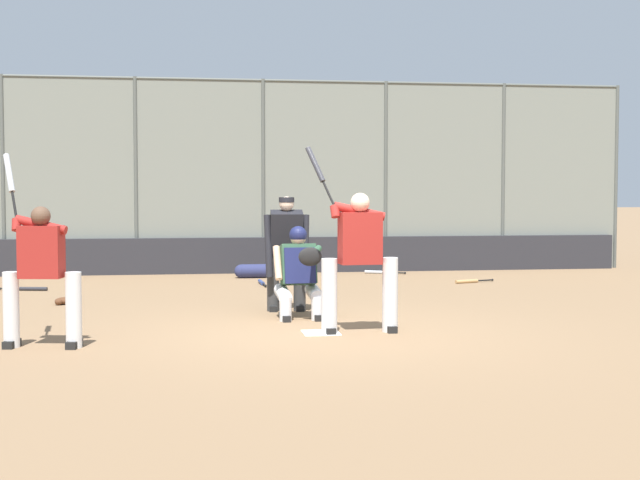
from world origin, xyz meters
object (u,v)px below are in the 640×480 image
object	(u,v)px
spare_bat_by_padding	(380,272)
equipment_bag_dugout_side	(263,271)
umpire_home	(287,250)
batter_at_plate	(359,257)
catcher_behind_plate	(299,271)
spare_bat_near_backstop	(30,289)
spare_bat_first_base_side	(470,281)
spare_bat_third_base_side	(262,283)
batter_on_deck	(41,271)
fielding_glove_on_dirt	(65,301)

from	to	relation	value
spare_bat_by_padding	equipment_bag_dugout_side	bearing A→B (deg)	37.88
umpire_home	batter_at_plate	bearing A→B (deg)	110.60
catcher_behind_plate	spare_bat_near_backstop	xyz separation A→B (m)	(4.10, -3.98, -0.60)
spare_bat_first_base_side	equipment_bag_dugout_side	world-z (taller)	equipment_bag_dugout_side
batter_at_plate	spare_bat_by_padding	distance (m)	7.68
catcher_behind_plate	spare_bat_first_base_side	distance (m)	5.55
batter_at_plate	spare_bat_first_base_side	distance (m)	6.27
batter_at_plate	umpire_home	distance (m)	2.12
umpire_home	equipment_bag_dugout_side	xyz separation A→B (m)	(-0.07, -4.91, -0.73)
batter_at_plate	spare_bat_third_base_side	distance (m)	5.79
batter_at_plate	equipment_bag_dugout_side	bearing A→B (deg)	-88.72
spare_bat_first_base_side	spare_bat_near_backstop	bearing A→B (deg)	-18.18
batter_on_deck	spare_bat_by_padding	world-z (taller)	batter_on_deck
fielding_glove_on_dirt	umpire_home	bearing A→B (deg)	159.04
spare_bat_by_padding	equipment_bag_dugout_side	xyz separation A→B (m)	(2.43, 0.46, 0.10)
batter_at_plate	spare_bat_first_base_side	world-z (taller)	batter_at_plate
spare_bat_third_base_side	spare_bat_first_base_side	size ratio (longest dim) A/B	1.10
spare_bat_first_base_side	fielding_glove_on_dirt	bearing A→B (deg)	-2.12
spare_bat_near_backstop	equipment_bag_dugout_side	world-z (taller)	equipment_bag_dugout_side
catcher_behind_plate	batter_on_deck	distance (m)	3.47
batter_at_plate	spare_bat_by_padding	xyz separation A→B (m)	(-1.86, -7.40, -0.87)
spare_bat_by_padding	spare_bat_first_base_side	xyz separation A→B (m)	(-1.25, 2.02, 0.00)
batter_on_deck	spare_bat_near_backstop	bearing A→B (deg)	-68.46
umpire_home	equipment_bag_dugout_side	bearing A→B (deg)	-87.74
spare_bat_third_base_side	spare_bat_first_base_side	bearing A→B (deg)	-96.98
spare_bat_by_padding	spare_bat_first_base_side	size ratio (longest dim) A/B	0.96
spare_bat_near_backstop	fielding_glove_on_dirt	size ratio (longest dim) A/B	2.71
batter_on_deck	spare_bat_third_base_side	size ratio (longest dim) A/B	2.33
batter_at_plate	spare_bat_first_base_side	xyz separation A→B (m)	(-3.11, -5.38, -0.87)
spare_bat_near_backstop	spare_bat_third_base_side	world-z (taller)	same
spare_bat_third_base_side	spare_bat_first_base_side	distance (m)	3.81
batter_on_deck	equipment_bag_dugout_side	distance (m)	8.02
umpire_home	spare_bat_third_base_side	xyz separation A→B (m)	(0.05, -3.65, -0.83)
umpire_home	spare_bat_first_base_side	world-z (taller)	umpire_home
spare_bat_by_padding	equipment_bag_dugout_side	size ratio (longest dim) A/B	0.71
catcher_behind_plate	spare_bat_by_padding	world-z (taller)	catcher_behind_plate
spare_bat_near_backstop	batter_at_plate	bearing A→B (deg)	-36.21
batter_at_plate	catcher_behind_plate	distance (m)	1.40
spare_bat_by_padding	spare_bat_third_base_side	distance (m)	3.07
catcher_behind_plate	spare_bat_third_base_side	size ratio (longest dim) A/B	1.35
umpire_home	equipment_bag_dugout_side	size ratio (longest dim) A/B	1.46
spare_bat_first_base_side	spare_bat_third_base_side	bearing A→B (deg)	-23.80
spare_bat_near_backstop	spare_bat_by_padding	xyz separation A→B (m)	(-6.52, -2.17, 0.00)
batter_at_plate	spare_bat_first_base_side	size ratio (longest dim) A/B	2.70
batter_at_plate	spare_bat_third_base_side	xyz separation A→B (m)	(0.69, -5.68, -0.87)
umpire_home	batter_on_deck	bearing A→B (deg)	43.70
batter_on_deck	spare_bat_first_base_side	distance (m)	8.91
spare_bat_by_padding	equipment_bag_dugout_side	world-z (taller)	equipment_bag_dugout_side
spare_bat_first_base_side	fielding_glove_on_dirt	size ratio (longest dim) A/B	2.68
batter_at_plate	equipment_bag_dugout_side	size ratio (longest dim) A/B	2.01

